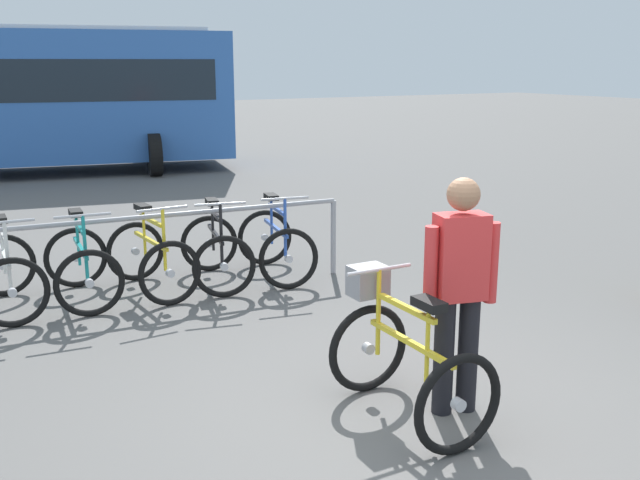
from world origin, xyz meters
The scene contains 9 objects.
ground_plane centered at (0.00, 0.00, 0.00)m, with size 80.00×80.00×0.00m, color #605E5B.
bike_rack_rail centered at (-0.56, 3.51, 0.68)m, with size 3.90×0.35×0.88m.
racked_bike_white centered at (-2.05, 3.80, 0.37)m, with size 0.69×1.11×0.97m.
racked_bike_teal centered at (-1.35, 3.75, 0.37)m, with size 0.74×1.13×0.97m.
racked_bike_yellow centered at (-0.65, 3.69, 0.37)m, with size 0.73×1.14×0.97m.
racked_bike_black centered at (0.04, 3.64, 0.37)m, with size 0.88×1.21×0.97m.
racked_bike_blue centered at (0.74, 3.59, 0.37)m, with size 0.86×1.22×0.98m.
featured_bicycle centered at (0.02, 0.17, 0.45)m, with size 0.67×1.18×0.97m.
person_with_featured_bike centered at (0.37, 0.03, 0.91)m, with size 0.52×0.28×1.64m.
Camera 1 is at (-2.72, -3.54, 2.36)m, focal length 40.70 mm.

